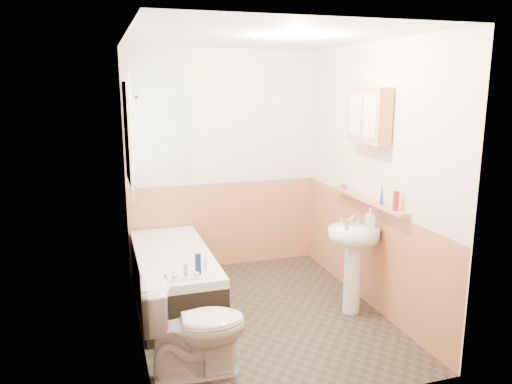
% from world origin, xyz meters
% --- Properties ---
extents(floor, '(2.80, 2.80, 0.00)m').
position_xyz_m(floor, '(0.00, 0.00, 0.00)').
color(floor, '#2A251E').
rests_on(floor, ground).
extents(ceiling, '(2.80, 2.80, 0.00)m').
position_xyz_m(ceiling, '(0.00, 0.00, 2.50)').
color(ceiling, white).
rests_on(ceiling, ground).
extents(wall_back, '(2.20, 0.02, 2.50)m').
position_xyz_m(wall_back, '(0.00, 1.41, 1.25)').
color(wall_back, '#F2EDC8').
rests_on(wall_back, ground).
extents(wall_front, '(2.20, 0.02, 2.50)m').
position_xyz_m(wall_front, '(0.00, -1.41, 1.25)').
color(wall_front, '#F2EDC8').
rests_on(wall_front, ground).
extents(wall_left, '(0.02, 2.80, 2.50)m').
position_xyz_m(wall_left, '(-1.11, 0.00, 1.25)').
color(wall_left, '#F2EDC8').
rests_on(wall_left, ground).
extents(wall_right, '(0.02, 2.80, 2.50)m').
position_xyz_m(wall_right, '(1.11, 0.00, 1.25)').
color(wall_right, '#F2EDC8').
rests_on(wall_right, ground).
extents(wainscot_right, '(0.01, 2.80, 1.00)m').
position_xyz_m(wainscot_right, '(1.09, 0.00, 0.50)').
color(wainscot_right, tan).
rests_on(wainscot_right, wall_right).
extents(wainscot_front, '(2.20, 0.01, 1.00)m').
position_xyz_m(wainscot_front, '(0.00, -1.39, 0.50)').
color(wainscot_front, tan).
rests_on(wainscot_front, wall_front).
extents(wainscot_back, '(2.20, 0.01, 1.00)m').
position_xyz_m(wainscot_back, '(0.00, 1.39, 0.50)').
color(wainscot_back, tan).
rests_on(wainscot_back, wall_back).
extents(tile_cladding_left, '(0.01, 2.80, 2.50)m').
position_xyz_m(tile_cladding_left, '(-1.09, 0.00, 1.25)').
color(tile_cladding_left, white).
rests_on(tile_cladding_left, wall_left).
extents(tile_return_back, '(0.75, 0.01, 1.50)m').
position_xyz_m(tile_return_back, '(-0.73, 1.39, 1.75)').
color(tile_return_back, white).
rests_on(tile_return_back, wall_back).
extents(window, '(0.03, 0.79, 0.99)m').
position_xyz_m(window, '(-1.06, 0.95, 1.65)').
color(window, white).
rests_on(window, wall_left).
extents(bathtub, '(0.70, 1.69, 0.66)m').
position_xyz_m(bathtub, '(-0.73, 0.52, 0.27)').
color(bathtub, black).
rests_on(bathtub, floor).
extents(shower_riser, '(0.11, 0.08, 1.26)m').
position_xyz_m(shower_riser, '(-1.04, 0.71, 1.70)').
color(shower_riser, silver).
rests_on(shower_riser, wall_left).
extents(toilet, '(0.79, 0.47, 0.75)m').
position_xyz_m(toilet, '(-0.76, -0.77, 0.37)').
color(toilet, white).
rests_on(toilet, floor).
extents(sink, '(0.49, 0.40, 0.95)m').
position_xyz_m(sink, '(0.84, -0.19, 0.60)').
color(sink, white).
rests_on(sink, floor).
extents(pine_shelf, '(0.10, 1.25, 0.03)m').
position_xyz_m(pine_shelf, '(1.04, -0.05, 1.05)').
color(pine_shelf, tan).
rests_on(pine_shelf, wall_right).
extents(medicine_cabinet, '(0.14, 0.56, 0.50)m').
position_xyz_m(medicine_cabinet, '(1.01, -0.06, 1.84)').
color(medicine_cabinet, tan).
rests_on(medicine_cabinet, wall_right).
extents(foam_can, '(0.06, 0.06, 0.17)m').
position_xyz_m(foam_can, '(1.04, -0.53, 1.15)').
color(foam_can, maroon).
rests_on(foam_can, pine_shelf).
extents(green_bottle, '(0.04, 0.04, 0.19)m').
position_xyz_m(green_bottle, '(1.04, -0.30, 1.16)').
color(green_bottle, '#19339E').
rests_on(green_bottle, pine_shelf).
extents(black_jar, '(0.07, 0.07, 0.04)m').
position_xyz_m(black_jar, '(1.04, 0.43, 1.08)').
color(black_jar, purple).
rests_on(black_jar, pine_shelf).
extents(soap_bottle, '(0.14, 0.20, 0.08)m').
position_xyz_m(soap_bottle, '(0.97, -0.24, 0.88)').
color(soap_bottle, silver).
rests_on(soap_bottle, sink).
extents(clear_bottle, '(0.04, 0.04, 0.09)m').
position_xyz_m(clear_bottle, '(0.73, -0.25, 0.88)').
color(clear_bottle, orange).
rests_on(clear_bottle, sink).
extents(blue_gel, '(0.06, 0.04, 0.18)m').
position_xyz_m(blue_gel, '(-0.60, -0.12, 0.61)').
color(blue_gel, navy).
rests_on(blue_gel, bathtub).
extents(cream_jar, '(0.11, 0.11, 0.05)m').
position_xyz_m(cream_jar, '(-0.93, -0.21, 0.55)').
color(cream_jar, '#19339E').
rests_on(cream_jar, bathtub).
extents(orange_bottle, '(0.03, 0.03, 0.09)m').
position_xyz_m(orange_bottle, '(-0.52, -0.02, 0.57)').
color(orange_bottle, silver).
rests_on(orange_bottle, bathtub).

